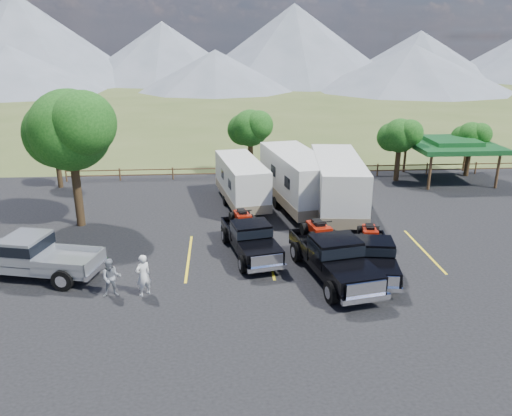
{
  "coord_description": "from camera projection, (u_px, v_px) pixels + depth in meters",
  "views": [
    {
      "loc": [
        -4.28,
        -18.82,
        10.44
      ],
      "look_at": [
        -2.44,
        6.79,
        1.6
      ],
      "focal_mm": 35.0,
      "sensor_mm": 36.0,
      "label": 1
    }
  ],
  "objects": [
    {
      "name": "rig_left",
      "position": [
        250.0,
        237.0,
        24.94
      ],
      "size": [
        3.0,
        6.05,
        1.93
      ],
      "rotation": [
        0.0,
        0.0,
        0.21
      ],
      "color": "black",
      "rests_on": "asphalt_lot"
    },
    {
      "name": "trailer_left",
      "position": [
        241.0,
        182.0,
        31.99
      ],
      "size": [
        3.37,
        8.59,
        2.97
      ],
      "rotation": [
        0.0,
        0.0,
        0.17
      ],
      "color": "white",
      "rests_on": "asphalt_lot"
    },
    {
      "name": "ground",
      "position": [
        324.0,
        293.0,
        21.44
      ],
      "size": [
        320.0,
        320.0,
        0.0
      ],
      "primitive_type": "plane",
      "color": "#405222",
      "rests_on": "ground"
    },
    {
      "name": "person_a",
      "position": [
        143.0,
        275.0,
        20.89
      ],
      "size": [
        0.81,
        0.77,
        1.86
      ],
      "primitive_type": "imported",
      "rotation": [
        0.0,
        0.0,
        3.81
      ],
      "color": "silver",
      "rests_on": "asphalt_lot"
    },
    {
      "name": "mountain_range",
      "position": [
        204.0,
        48.0,
        118.31
      ],
      "size": [
        209.0,
        71.0,
        20.0
      ],
      "color": "slate",
      "rests_on": "ground"
    },
    {
      "name": "stall_lines",
      "position": [
        308.0,
        254.0,
        25.2
      ],
      "size": [
        12.12,
        5.5,
        0.01
      ],
      "color": "yellow",
      "rests_on": "asphalt_lot"
    },
    {
      "name": "trailer_right",
      "position": [
        337.0,
        186.0,
        30.11
      ],
      "size": [
        3.54,
        10.31,
        3.56
      ],
      "rotation": [
        0.0,
        0.0,
        -0.11
      ],
      "color": "white",
      "rests_on": "asphalt_lot"
    },
    {
      "name": "tree_ne_b",
      "position": [
        471.0,
        137.0,
        38.42
      ],
      "size": [
        2.77,
        2.59,
        4.27
      ],
      "color": "black",
      "rests_on": "ground"
    },
    {
      "name": "tree_nw_small",
      "position": [
        56.0,
        150.0,
        35.5
      ],
      "size": [
        2.59,
        2.43,
        3.85
      ],
      "color": "black",
      "rests_on": "ground"
    },
    {
      "name": "trailer_center",
      "position": [
        297.0,
        180.0,
        31.34
      ],
      "size": [
        4.07,
        10.22,
        3.54
      ],
      "rotation": [
        0.0,
        0.0,
        0.18
      ],
      "color": "white",
      "rests_on": "asphalt_lot"
    },
    {
      "name": "rig_right",
      "position": [
        373.0,
        253.0,
        23.11
      ],
      "size": [
        2.59,
        5.7,
        1.84
      ],
      "rotation": [
        0.0,
        0.0,
        -0.16
      ],
      "color": "black",
      "rests_on": "asphalt_lot"
    },
    {
      "name": "tree_north",
      "position": [
        250.0,
        128.0,
        37.99
      ],
      "size": [
        3.46,
        3.24,
        5.25
      ],
      "color": "black",
      "rests_on": "ground"
    },
    {
      "name": "person_b",
      "position": [
        111.0,
        278.0,
        20.85
      ],
      "size": [
        0.91,
        0.76,
        1.69
      ],
      "primitive_type": "imported",
      "rotation": [
        0.0,
        0.0,
        0.15
      ],
      "color": "gray",
      "rests_on": "asphalt_lot"
    },
    {
      "name": "tree_big_nw",
      "position": [
        69.0,
        130.0,
        27.29
      ],
      "size": [
        5.54,
        5.18,
        7.84
      ],
      "color": "black",
      "rests_on": "ground"
    },
    {
      "name": "pickup_silver",
      "position": [
        31.0,
        256.0,
        22.53
      ],
      "size": [
        6.85,
        3.55,
        1.96
      ],
      "rotation": [
        0.0,
        0.0,
        -1.81
      ],
      "color": "#A1A5AA",
      "rests_on": "asphalt_lot"
    },
    {
      "name": "rig_center",
      "position": [
        332.0,
        255.0,
        22.54
      ],
      "size": [
        3.34,
        6.86,
        2.2
      ],
      "rotation": [
        0.0,
        0.0,
        0.2
      ],
      "color": "black",
      "rests_on": "asphalt_lot"
    },
    {
      "name": "tree_ne_a",
      "position": [
        400.0,
        136.0,
        36.96
      ],
      "size": [
        3.11,
        2.92,
        4.76
      ],
      "color": "black",
      "rests_on": "ground"
    },
    {
      "name": "asphalt_lot",
      "position": [
        312.0,
        263.0,
        24.26
      ],
      "size": [
        44.0,
        34.0,
        0.04
      ],
      "primitive_type": "cube",
      "color": "black",
      "rests_on": "ground"
    },
    {
      "name": "rail_fence",
      "position": [
        302.0,
        170.0,
        38.83
      ],
      "size": [
        36.12,
        0.12,
        1.0
      ],
      "color": "brown",
      "rests_on": "ground"
    },
    {
      "name": "pavilion",
      "position": [
        451.0,
        144.0,
        37.44
      ],
      "size": [
        6.2,
        6.2,
        3.22
      ],
      "color": "brown",
      "rests_on": "ground"
    }
  ]
}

